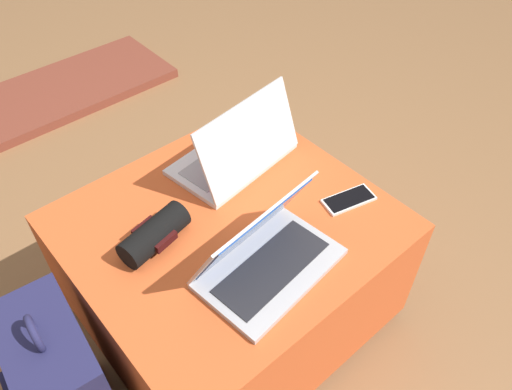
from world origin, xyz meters
name	(u,v)px	position (x,y,z in m)	size (l,w,h in m)	color
ground_plane	(233,312)	(0.00, 0.00, 0.00)	(14.00, 14.00, 0.00)	olive
ottoman	(231,271)	(0.00, 0.00, 0.23)	(0.83, 0.76, 0.46)	maroon
laptop_near	(264,255)	(-0.03, -0.18, 0.51)	(0.37, 0.26, 0.21)	#B7B7BC
laptop_far	(237,152)	(0.17, 0.16, 0.51)	(0.39, 0.27, 0.23)	silver
cell_phone	(349,200)	(0.31, -0.16, 0.47)	(0.16, 0.10, 0.01)	white
backpack	(64,390)	(-0.55, -0.01, 0.23)	(0.25, 0.33, 0.55)	#23234C
wrist_brace	(155,234)	(-0.19, 0.06, 0.50)	(0.20, 0.12, 0.08)	black
fireplace_hearth	(35,102)	(0.00, 1.59, 0.02)	(1.40, 0.50, 0.04)	brown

